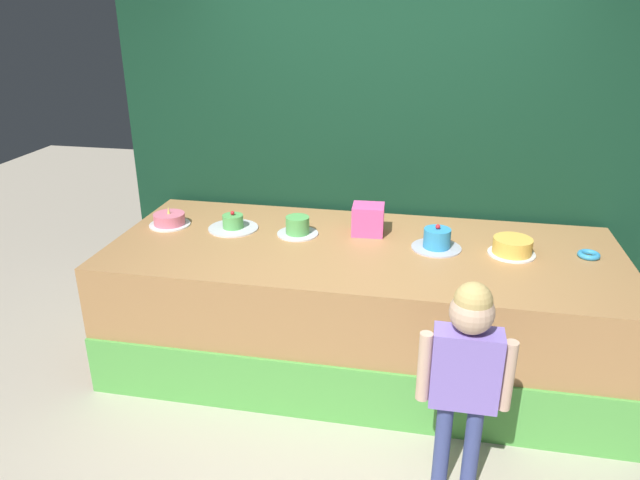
# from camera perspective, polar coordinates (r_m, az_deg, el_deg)

# --- Properties ---
(ground_plane) EXTENTS (12.00, 12.00, 0.00)m
(ground_plane) POSITION_cam_1_polar(r_m,az_deg,el_deg) (3.62, 2.43, -17.24)
(ground_plane) COLOR #BCB29E
(stage_platform) EXTENTS (3.22, 1.34, 0.85)m
(stage_platform) POSITION_cam_1_polar(r_m,az_deg,el_deg) (3.92, 4.02, -6.42)
(stage_platform) COLOR #B27F4C
(stage_platform) RESTS_ON ground_plane
(curtain_backdrop) EXTENTS (3.82, 0.08, 2.74)m
(curtain_backdrop) POSITION_cam_1_polar(r_m,az_deg,el_deg) (4.30, 5.70, 9.69)
(curtain_backdrop) COLOR #113823
(curtain_backdrop) RESTS_ON ground_plane
(child_figure) EXTENTS (0.44, 0.20, 1.15)m
(child_figure) POSITION_cam_1_polar(r_m,az_deg,el_deg) (2.86, 14.03, -11.43)
(child_figure) COLOR #3F4C8C
(child_figure) RESTS_ON ground_plane
(pink_box) EXTENTS (0.22, 0.20, 0.20)m
(pink_box) POSITION_cam_1_polar(r_m,az_deg,el_deg) (3.92, 4.68, 2.00)
(pink_box) COLOR #EA55A4
(pink_box) RESTS_ON stage_platform
(donut) EXTENTS (0.13, 0.13, 0.03)m
(donut) POSITION_cam_1_polar(r_m,az_deg,el_deg) (3.93, 24.65, -1.32)
(donut) COLOR #3399D8
(donut) RESTS_ON stage_platform
(cake_far_left) EXTENTS (0.28, 0.28, 0.14)m
(cake_far_left) POSITION_cam_1_polar(r_m,az_deg,el_deg) (4.20, -14.42, 1.92)
(cake_far_left) COLOR white
(cake_far_left) RESTS_ON stage_platform
(cake_left) EXTENTS (0.34, 0.34, 0.13)m
(cake_left) POSITION_cam_1_polar(r_m,az_deg,el_deg) (4.05, -8.44, 1.56)
(cake_left) COLOR silver
(cake_left) RESTS_ON stage_platform
(cake_center) EXTENTS (0.28, 0.28, 0.12)m
(cake_center) POSITION_cam_1_polar(r_m,az_deg,el_deg) (3.91, -2.19, 1.29)
(cake_center) COLOR silver
(cake_center) RESTS_ON stage_platform
(cake_right) EXTENTS (0.31, 0.31, 0.16)m
(cake_right) POSITION_cam_1_polar(r_m,az_deg,el_deg) (3.75, 11.28, -0.01)
(cake_right) COLOR silver
(cake_right) RESTS_ON stage_platform
(cake_far_right) EXTENTS (0.29, 0.29, 0.10)m
(cake_far_right) POSITION_cam_1_polar(r_m,az_deg,el_deg) (3.79, 18.18, -0.63)
(cake_far_right) COLOR white
(cake_far_right) RESTS_ON stage_platform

